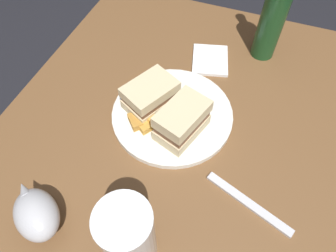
% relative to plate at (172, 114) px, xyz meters
% --- Properties ---
extents(ground_plane, '(6.00, 6.00, 0.00)m').
position_rel_plate_xyz_m(ground_plane, '(0.10, 0.02, -0.77)').
color(ground_plane, black).
extents(dining_table, '(1.09, 0.77, 0.76)m').
position_rel_plate_xyz_m(dining_table, '(0.10, 0.02, -0.39)').
color(dining_table, brown).
rests_on(dining_table, ground).
extents(plate, '(0.27, 0.27, 0.01)m').
position_rel_plate_xyz_m(plate, '(0.00, 0.00, 0.00)').
color(plate, silver).
rests_on(plate, dining_table).
extents(sandwich_half_left, '(0.13, 0.12, 0.06)m').
position_rel_plate_xyz_m(sandwich_half_left, '(-0.01, -0.05, 0.04)').
color(sandwich_half_left, beige).
rests_on(sandwich_half_left, plate).
extents(sandwich_half_right, '(0.13, 0.10, 0.07)m').
position_rel_plate_xyz_m(sandwich_half_right, '(0.04, 0.04, 0.04)').
color(sandwich_half_right, beige).
rests_on(sandwich_half_right, plate).
extents(potato_wedge_front, '(0.06, 0.05, 0.02)m').
position_rel_plate_xyz_m(potato_wedge_front, '(0.02, -0.06, 0.02)').
color(potato_wedge_front, '#AD702D').
rests_on(potato_wedge_front, plate).
extents(potato_wedge_middle, '(0.04, 0.04, 0.01)m').
position_rel_plate_xyz_m(potato_wedge_middle, '(0.06, -0.03, 0.01)').
color(potato_wedge_middle, gold).
rests_on(potato_wedge_middle, plate).
extents(potato_wedge_back, '(0.04, 0.04, 0.02)m').
position_rel_plate_xyz_m(potato_wedge_back, '(0.04, -0.04, 0.02)').
color(potato_wedge_back, gold).
rests_on(potato_wedge_back, plate).
extents(potato_wedge_left_edge, '(0.04, 0.04, 0.02)m').
position_rel_plate_xyz_m(potato_wedge_left_edge, '(0.06, -0.06, 0.02)').
color(potato_wedge_left_edge, '#B77F33').
rests_on(potato_wedge_left_edge, plate).
extents(potato_wedge_right_edge, '(0.05, 0.04, 0.02)m').
position_rel_plate_xyz_m(potato_wedge_right_edge, '(0.04, 0.01, 0.01)').
color(potato_wedge_right_edge, '#AD702D').
rests_on(potato_wedge_right_edge, plate).
extents(pint_glass, '(0.08, 0.08, 0.16)m').
position_rel_plate_xyz_m(pint_glass, '(0.29, 0.04, 0.07)').
color(pint_glass, white).
rests_on(pint_glass, dining_table).
extents(gravy_boat, '(0.12, 0.12, 0.07)m').
position_rel_plate_xyz_m(gravy_boat, '(0.31, -0.13, 0.04)').
color(gravy_boat, '#B7B7BC').
rests_on(gravy_boat, dining_table).
extents(cider_bottle, '(0.06, 0.06, 0.27)m').
position_rel_plate_xyz_m(cider_bottle, '(-0.28, 0.15, 0.10)').
color(cider_bottle, '#19421E').
rests_on(cider_bottle, dining_table).
extents(napkin, '(0.13, 0.12, 0.01)m').
position_rel_plate_xyz_m(napkin, '(-0.20, 0.03, -0.00)').
color(napkin, white).
rests_on(napkin, dining_table).
extents(fork, '(0.07, 0.18, 0.01)m').
position_rel_plate_xyz_m(fork, '(0.14, 0.20, -0.00)').
color(fork, silver).
rests_on(fork, dining_table).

